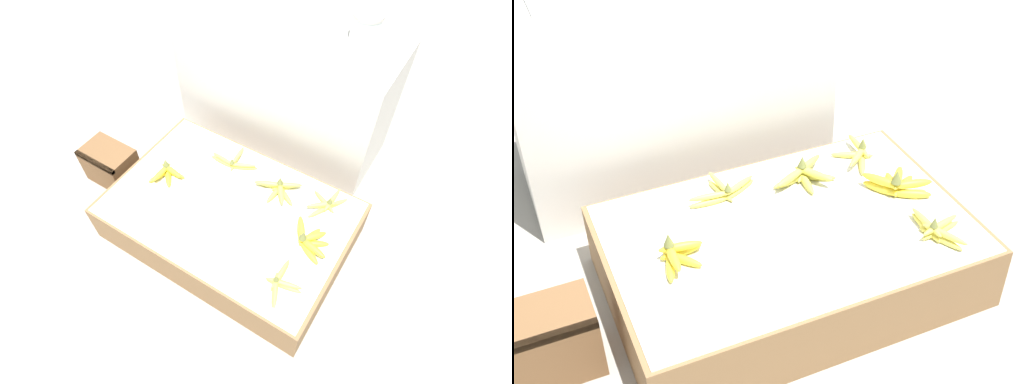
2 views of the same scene
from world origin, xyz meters
TOP-DOWN VIEW (x-y plane):
  - ground_plane at (0.00, 0.00)m, footprint 10.00×10.00m
  - display_platform at (0.00, 0.00)m, footprint 1.23×0.81m
  - back_vendor_table at (-0.14, 0.82)m, footprint 1.23×0.51m
  - wooden_crate at (-0.83, -0.05)m, footprint 0.29×0.20m
  - banana_bunch_front_right at (0.43, -0.23)m, footprint 0.17×0.24m
  - banana_bunch_middle_left at (-0.39, -0.01)m, footprint 0.16×0.15m
  - banana_bunch_middle_right at (0.44, 0.02)m, footprint 0.22×0.20m
  - banana_bunch_back_midleft at (-0.14, 0.25)m, footprint 0.27×0.17m
  - banana_bunch_back_midright at (0.17, 0.22)m, footprint 0.24×0.21m
  - banana_bunch_back_right at (0.42, 0.26)m, footprint 0.18×0.23m
  - glass_jar at (0.23, 0.90)m, footprint 0.15×0.15m
  - foam_tray_white at (-0.49, 0.91)m, footprint 0.23×0.19m

SIDE VIEW (x-z plane):
  - ground_plane at x=0.00m, z-range 0.00..0.00m
  - wooden_crate at x=-0.83m, z-range 0.00..0.24m
  - display_platform at x=0.00m, z-range 0.00..0.25m
  - banana_bunch_back_midleft at x=-0.14m, z-range 0.23..0.31m
  - banana_bunch_front_right at x=0.43m, z-range 0.23..0.32m
  - banana_bunch_back_right at x=0.42m, z-range 0.23..0.32m
  - banana_bunch_back_midright at x=0.17m, z-range 0.23..0.33m
  - banana_bunch_middle_left at x=-0.39m, z-range 0.23..0.33m
  - banana_bunch_middle_right at x=0.44m, z-range 0.23..0.34m
  - back_vendor_table at x=-0.14m, z-range 0.00..0.78m
  - foam_tray_white at x=-0.49m, z-range 0.78..0.80m
  - glass_jar at x=0.23m, z-range 0.78..0.92m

